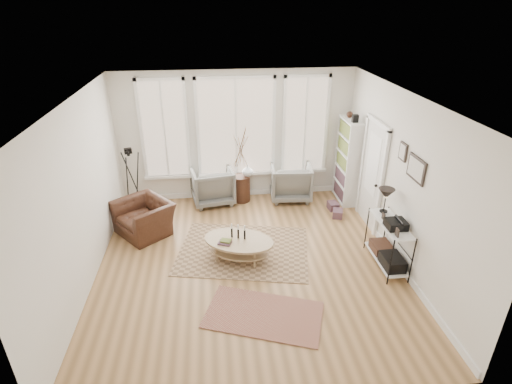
{
  "coord_description": "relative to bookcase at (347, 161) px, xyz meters",
  "views": [
    {
      "loc": [
        -0.53,
        -5.77,
        4.23
      ],
      "look_at": [
        0.2,
        0.6,
        1.1
      ],
      "focal_mm": 28.0,
      "sensor_mm": 36.0,
      "label": 1
    }
  ],
  "objects": [
    {
      "name": "room",
      "position": [
        -2.42,
        -2.2,
        0.47
      ],
      "size": [
        5.5,
        5.54,
        2.9
      ],
      "color": "#A87C4C",
      "rests_on": "ground"
    },
    {
      "name": "bay_window",
      "position": [
        -2.44,
        0.49,
        0.65
      ],
      "size": [
        4.14,
        0.12,
        2.24
      ],
      "color": "tan",
      "rests_on": "ground"
    },
    {
      "name": "door",
      "position": [
        0.13,
        -1.08,
        0.17
      ],
      "size": [
        0.09,
        1.06,
        2.22
      ],
      "color": "silver",
      "rests_on": "ground"
    },
    {
      "name": "bookcase",
      "position": [
        0.0,
        0.0,
        0.0
      ],
      "size": [
        0.31,
        0.85,
        2.06
      ],
      "color": "white",
      "rests_on": "ground"
    },
    {
      "name": "low_shelf",
      "position": [
        -0.06,
        -2.52,
        -0.44
      ],
      "size": [
        0.38,
        1.08,
        1.3
      ],
      "color": "white",
      "rests_on": "ground"
    },
    {
      "name": "wall_art",
      "position": [
        0.14,
        -2.49,
        0.92
      ],
      "size": [
        0.04,
        0.88,
        0.44
      ],
      "color": "black",
      "rests_on": "ground"
    },
    {
      "name": "rug_main",
      "position": [
        -2.49,
        -1.82,
        -0.95
      ],
      "size": [
        2.66,
        2.2,
        0.01
      ],
      "primitive_type": "cube",
      "rotation": [
        0.0,
        0.0,
        -0.2
      ],
      "color": "brown",
      "rests_on": "ground"
    },
    {
      "name": "rug_runner",
      "position": [
        -2.34,
        -3.53,
        -0.94
      ],
      "size": [
        1.91,
        1.46,
        0.01
      ],
      "primitive_type": "cube",
      "rotation": [
        0.0,
        0.0,
        -0.35
      ],
      "color": "maroon",
      "rests_on": "ground"
    },
    {
      "name": "coffee_table",
      "position": [
        -2.6,
        -2.06,
        -0.65
      ],
      "size": [
        1.45,
        1.19,
        0.57
      ],
      "color": "tan",
      "rests_on": "ground"
    },
    {
      "name": "armchair_left",
      "position": [
        -3.02,
        0.22,
        -0.54
      ],
      "size": [
        1.04,
        1.06,
        0.84
      ],
      "primitive_type": "imported",
      "rotation": [
        0.0,
        0.0,
        3.32
      ],
      "color": "slate",
      "rests_on": "ground"
    },
    {
      "name": "armchair_right",
      "position": [
        -1.23,
        0.22,
        -0.53
      ],
      "size": [
        0.97,
        1.0,
        0.85
      ],
      "primitive_type": "imported",
      "rotation": [
        0.0,
        0.0,
        3.06
      ],
      "color": "slate",
      "rests_on": "ground"
    },
    {
      "name": "side_table",
      "position": [
        -2.36,
        0.22,
        -0.14
      ],
      "size": [
        0.41,
        0.41,
        1.71
      ],
      "color": "#3D2116",
      "rests_on": "ground"
    },
    {
      "name": "vase",
      "position": [
        -2.21,
        0.22,
        -0.22
      ],
      "size": [
        0.27,
        0.27,
        0.26
      ],
      "primitive_type": "imported",
      "rotation": [
        0.0,
        0.0,
        -0.09
      ],
      "color": "silver",
      "rests_on": "side_table"
    },
    {
      "name": "accent_chair",
      "position": [
        -4.38,
        -0.95,
        -0.62
      ],
      "size": [
        1.36,
        1.34,
        0.67
      ],
      "primitive_type": "imported",
      "rotation": [
        0.0,
        0.0,
        -0.88
      ],
      "color": "#3D2116",
      "rests_on": "ground"
    },
    {
      "name": "tripod_camera",
      "position": [
        -4.68,
        -0.1,
        -0.27
      ],
      "size": [
        0.52,
        0.52,
        1.48
      ],
      "color": "black",
      "rests_on": "ground"
    },
    {
      "name": "book_stack_near",
      "position": [
        -0.39,
        -0.45,
        -0.87
      ],
      "size": [
        0.23,
        0.28,
        0.17
      ],
      "primitive_type": "cube",
      "rotation": [
        0.0,
        0.0,
        0.09
      ],
      "color": "brown",
      "rests_on": "ground"
    },
    {
      "name": "book_stack_far",
      "position": [
        -0.39,
        -0.79,
        -0.87
      ],
      "size": [
        0.27,
        0.31,
        0.17
      ],
      "primitive_type": "cube",
      "rotation": [
        0.0,
        0.0,
        -0.32
      ],
      "color": "brown",
      "rests_on": "ground"
    }
  ]
}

